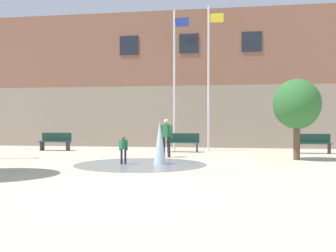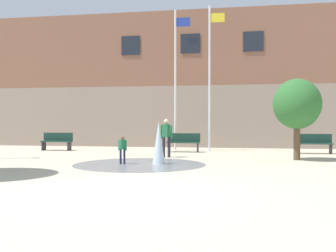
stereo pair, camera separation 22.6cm
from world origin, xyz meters
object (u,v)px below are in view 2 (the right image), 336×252
flagpole_left (176,76)px  park_bench_left_of_flagpoles (57,141)px  child_in_fountain (122,148)px  street_tree_near_building (297,104)px  park_bench_under_left_flagpole (184,142)px  flagpole_right (210,74)px  park_bench_under_right_flagpole (314,143)px  adult_watching (166,135)px

flagpole_left → park_bench_left_of_flagpoles: bearing=-171.5°
child_in_fountain → street_tree_near_building: (6.22, 2.53, 1.57)m
park_bench_under_left_flagpole → flagpole_right: 3.73m
flagpole_right → child_in_fountain: bearing=-111.7°
flagpole_left → flagpole_right: bearing=0.0°
park_bench_under_right_flagpole → child_in_fountain: 9.49m
park_bench_under_right_flagpole → child_in_fountain: size_ratio=1.62×
child_in_fountain → adult_watching: 3.02m
park_bench_left_of_flagpoles → adult_watching: 6.89m
child_in_fountain → adult_watching: adult_watching is taller
park_bench_under_right_flagpole → adult_watching: bearing=-154.9°
park_bench_under_right_flagpole → street_tree_near_building: size_ratio=0.51×
street_tree_near_building → park_bench_left_of_flagpoles: bearing=164.4°
flagpole_left → street_tree_near_building: size_ratio=2.29×
park_bench_under_left_flagpole → child_in_fountain: 5.94m
park_bench_left_of_flagpoles → flagpole_right: size_ratio=0.22×
park_bench_under_right_flagpole → flagpole_left: 7.44m
park_bench_left_of_flagpoles → park_bench_under_left_flagpole: size_ratio=1.00×
park_bench_under_left_flagpole → flagpole_right: bearing=34.6°
park_bench_left_of_flagpoles → adult_watching: (6.23, -2.91, 0.45)m
adult_watching → street_tree_near_building: street_tree_near_building is taller
park_bench_left_of_flagpoles → child_in_fountain: child_in_fountain is taller
adult_watching → flagpole_right: flagpole_right is taller
park_bench_under_left_flagpole → adult_watching: bearing=-96.4°
park_bench_left_of_flagpoles → park_bench_under_right_flagpole: size_ratio=1.00×
adult_watching → flagpole_right: 5.08m
park_bench_under_right_flagpole → street_tree_near_building: bearing=-111.1°
park_bench_under_right_flagpole → street_tree_near_building: 3.91m
adult_watching → park_bench_under_right_flagpole: bearing=-52.9°
park_bench_left_of_flagpoles → child_in_fountain: bearing=-47.9°
street_tree_near_building → park_bench_under_right_flagpole: bearing=68.9°
park_bench_left_of_flagpoles → park_bench_under_left_flagpole: (6.56, 0.06, 0.00)m
flagpole_left → park_bench_under_right_flagpole: bearing=-6.9°
adult_watching → street_tree_near_building: (5.16, -0.28, 1.22)m
park_bench_under_right_flagpole → park_bench_under_left_flagpole: bearing=-179.5°
flagpole_right → street_tree_near_building: size_ratio=2.33×
park_bench_left_of_flagpoles → flagpole_left: 6.98m
adult_watching → street_tree_near_building: 5.31m
adult_watching → flagpole_left: size_ratio=0.22×
child_in_fountain → park_bench_under_right_flagpole: bearing=-9.3°
park_bench_under_left_flagpole → flagpole_left: flagpole_left is taller
park_bench_under_left_flagpole → park_bench_under_right_flagpole: 6.10m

